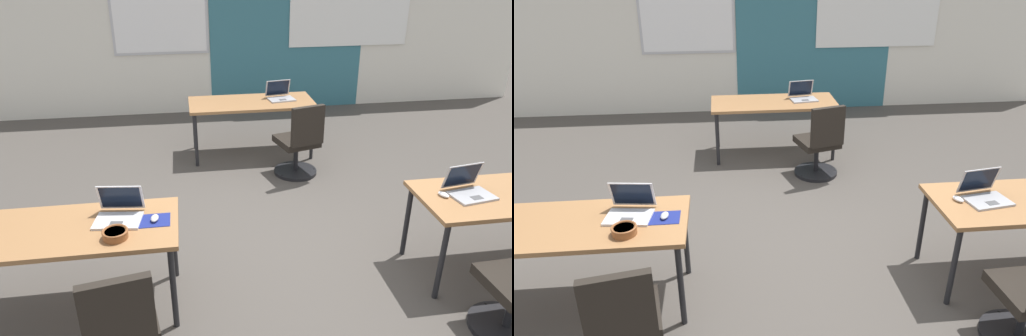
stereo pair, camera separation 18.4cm
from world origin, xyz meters
TOP-DOWN VIEW (x-y plane):
  - ground_plane at (0.00, 0.00)m, footprint 24.00×24.00m
  - back_wall_assembly at (0.03, 4.20)m, footprint 10.00×0.27m
  - desk_near_left at (-1.75, -0.60)m, footprint 1.60×0.70m
  - desk_far_center at (0.00, 2.20)m, footprint 1.60×0.70m
  - laptop_far_right at (0.39, 2.26)m, footprint 0.37×0.34m
  - chair_far_right at (0.46, 1.44)m, footprint 0.54×0.59m
  - laptop_near_left_inner at (-1.37, -0.52)m, footprint 0.36×0.33m
  - mousepad_near_left_inner at (-1.12, -0.59)m, footprint 0.22×0.19m
  - mouse_near_left_inner at (-1.12, -0.59)m, footprint 0.07×0.11m
  - chair_near_left_inner at (-1.32, -1.34)m, footprint 0.52×0.57m
  - laptop_near_right_inner at (1.35, -0.56)m, footprint 0.37×0.34m
  - mouse_near_right_inner at (1.14, -0.57)m, footprint 0.09×0.11m
  - snack_bowl at (-1.37, -0.78)m, footprint 0.18×0.18m

SIDE VIEW (x-z plane):
  - ground_plane at x=0.00m, z-range 0.00..0.00m
  - chair_far_right at x=0.46m, z-range -0.08..0.84m
  - chair_near_left_inner at x=-1.32m, z-range -0.08..0.84m
  - desk_near_left at x=-1.75m, z-range 0.30..1.02m
  - desk_far_center at x=0.00m, z-range 0.30..1.02m
  - mousepad_near_left_inner at x=-1.12m, z-range 0.72..0.72m
  - mouse_near_right_inner at x=1.14m, z-range 0.72..0.75m
  - mouse_near_left_inner at x=-1.12m, z-range 0.72..0.76m
  - snack_bowl at x=-1.37m, z-range 0.72..0.79m
  - laptop_near_left_inner at x=-1.37m, z-range 0.65..0.89m
  - laptop_near_right_inner at x=1.35m, z-range 0.65..0.89m
  - laptop_far_right at x=0.39m, z-range 0.65..0.89m
  - back_wall_assembly at x=0.03m, z-range 0.01..2.81m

